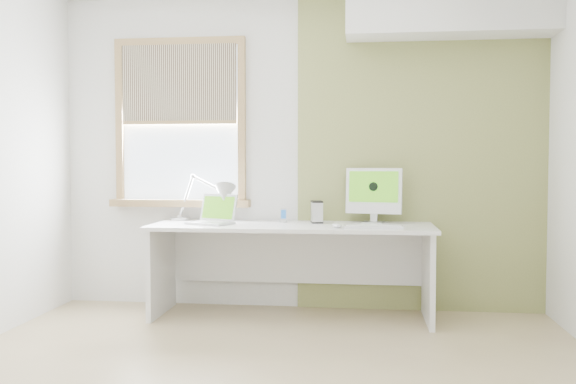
# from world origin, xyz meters

# --- Properties ---
(room) EXTENTS (4.04, 3.54, 2.64)m
(room) POSITION_xyz_m (0.00, 0.00, 1.30)
(room) COLOR tan
(room) RESTS_ON ground
(accent_wall) EXTENTS (2.00, 0.02, 2.60)m
(accent_wall) POSITION_xyz_m (1.00, 1.74, 1.30)
(accent_wall) COLOR olive
(accent_wall) RESTS_ON room
(soffit) EXTENTS (1.60, 0.40, 0.42)m
(soffit) POSITION_xyz_m (1.20, 1.57, 2.40)
(soffit) COLOR white
(soffit) RESTS_ON room
(window) EXTENTS (1.20, 0.14, 1.42)m
(window) POSITION_xyz_m (-1.00, 1.71, 1.54)
(window) COLOR olive
(window) RESTS_ON room
(desk) EXTENTS (2.20, 0.70, 0.73)m
(desk) POSITION_xyz_m (-0.01, 1.44, 0.53)
(desk) COLOR silver
(desk) RESTS_ON room
(desk_lamp) EXTENTS (0.63, 0.42, 0.39)m
(desk_lamp) POSITION_xyz_m (-0.64, 1.50, 0.93)
(desk_lamp) COLOR silver
(desk_lamp) RESTS_ON desk
(laptop) EXTENTS (0.41, 0.37, 0.23)m
(laptop) POSITION_xyz_m (-0.63, 1.38, 0.79)
(laptop) COLOR silver
(laptop) RESTS_ON desk
(phone_dock) EXTENTS (0.07, 0.07, 0.12)m
(phone_dock) POSITION_xyz_m (-0.10, 1.55, 0.76)
(phone_dock) COLOR silver
(phone_dock) RESTS_ON desk
(external_drive) EXTENTS (0.11, 0.15, 0.18)m
(external_drive) POSITION_xyz_m (0.17, 1.54, 0.82)
(external_drive) COLOR silver
(external_drive) RESTS_ON desk
(imac) EXTENTS (0.45, 0.18, 0.44)m
(imac) POSITION_xyz_m (0.63, 1.60, 0.98)
(imac) COLOR silver
(imac) RESTS_ON desk
(keyboard) EXTENTS (0.44, 0.14, 0.02)m
(keyboard) POSITION_xyz_m (0.62, 1.21, 0.74)
(keyboard) COLOR white
(keyboard) RESTS_ON desk
(mouse) EXTENTS (0.09, 0.13, 0.03)m
(mouse) POSITION_xyz_m (0.35, 1.19, 0.75)
(mouse) COLOR white
(mouse) RESTS_ON desk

